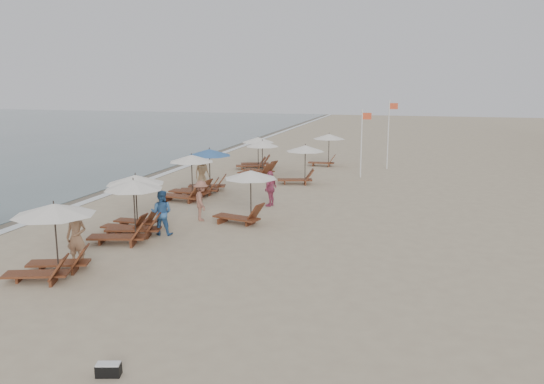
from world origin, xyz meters
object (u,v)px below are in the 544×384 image
(lounger_station_6, at_px, (255,153))
(inland_station_0, at_px, (244,192))
(inland_station_2, at_px, (326,145))
(beachgoer_far_b, at_px, (202,172))
(lounger_station_1, at_px, (128,213))
(lounger_station_4, at_px, (206,171))
(lounger_station_2, at_px, (132,200))
(beachgoer_far_a, at_px, (271,189))
(beachgoer_near, at_px, (77,237))
(beachgoer_mid_a, at_px, (162,212))
(inland_station_1, at_px, (301,161))
(beachgoer_mid_b, at_px, (201,201))
(lounger_station_5, at_px, (258,160))
(flag_pole_near, at_px, (362,140))
(lounger_station_0, at_px, (50,237))
(duffel_bag, at_px, (108,369))
(lounger_station_3, at_px, (187,179))

(lounger_station_6, relative_size, inland_station_0, 0.93)
(inland_station_2, height_order, beachgoer_far_b, inland_station_2)
(lounger_station_1, height_order, inland_station_2, lounger_station_1)
(lounger_station_4, bearing_deg, lounger_station_2, -89.61)
(inland_station_2, xyz_separation_m, beachgoer_far_a, (-0.34, -13.30, -0.61))
(inland_station_0, height_order, inland_station_2, same)
(lounger_station_6, xyz_separation_m, beachgoer_near, (0.36, -20.85, -0.14))
(lounger_station_2, xyz_separation_m, beachgoer_far_b, (-0.82, 9.21, -0.36))
(lounger_station_1, bearing_deg, beachgoer_mid_a, 51.71)
(inland_station_2, xyz_separation_m, beachgoer_far_b, (-5.30, -9.74, -0.58))
(lounger_station_2, distance_m, inland_station_0, 4.54)
(inland_station_1, distance_m, beachgoer_far_a, 6.10)
(lounger_station_2, distance_m, beachgoer_mid_b, 3.00)
(lounger_station_1, distance_m, beachgoer_far_a, 7.87)
(lounger_station_2, height_order, beachgoer_far_b, lounger_station_2)
(inland_station_1, height_order, beachgoer_mid_b, inland_station_1)
(beachgoer_far_a, xyz_separation_m, beachgoer_far_b, (-4.96, 3.56, 0.03))
(lounger_station_4, relative_size, inland_station_1, 0.98)
(lounger_station_2, relative_size, beachgoer_mid_a, 1.39)
(lounger_station_4, bearing_deg, lounger_station_5, 77.86)
(inland_station_2, bearing_deg, lounger_station_5, -121.37)
(lounger_station_5, bearing_deg, lounger_station_2, -94.92)
(lounger_station_2, height_order, lounger_station_4, lounger_station_4)
(lounger_station_2, distance_m, flag_pole_near, 16.59)
(inland_station_0, relative_size, beachgoer_far_b, 1.57)
(beachgoer_far_b, bearing_deg, lounger_station_5, 14.09)
(lounger_station_4, xyz_separation_m, lounger_station_5, (1.22, 5.65, -0.16))
(lounger_station_1, relative_size, inland_station_1, 0.98)
(lounger_station_1, relative_size, inland_station_0, 0.97)
(lounger_station_4, relative_size, beachgoer_far_a, 1.58)
(inland_station_1, relative_size, beachgoer_far_b, 1.56)
(lounger_station_0, xyz_separation_m, duffel_bag, (4.79, -4.75, -1.11))
(lounger_station_2, xyz_separation_m, lounger_station_4, (-0.05, 7.86, -0.07))
(beachgoer_near, bearing_deg, inland_station_2, 71.21)
(lounger_station_2, relative_size, inland_station_2, 0.96)
(lounger_station_1, relative_size, beachgoer_near, 1.46)
(lounger_station_1, xyz_separation_m, beachgoer_far_b, (-1.39, 10.57, -0.18))
(lounger_station_2, distance_m, beachgoer_far_a, 7.01)
(lounger_station_5, distance_m, beachgoer_far_a, 8.41)
(lounger_station_2, relative_size, beachgoer_far_b, 1.40)
(lounger_station_3, relative_size, beachgoer_mid_b, 1.56)
(beachgoer_near, bearing_deg, lounger_station_6, 82.16)
(lounger_station_1, relative_size, duffel_bag, 4.95)
(beachgoer_far_b, bearing_deg, lounger_station_2, -136.03)
(lounger_station_5, relative_size, beachgoer_far_b, 1.47)
(flag_pole_near, bearing_deg, lounger_station_0, -109.13)
(beachgoer_far_a, relative_size, beachgoer_far_b, 0.97)
(lounger_station_4, distance_m, duffel_bag, 18.90)
(inland_station_2, bearing_deg, lounger_station_6, -151.41)
(lounger_station_2, relative_size, flag_pole_near, 0.59)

